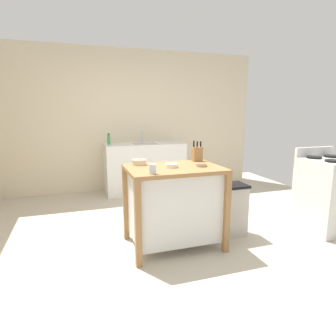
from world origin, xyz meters
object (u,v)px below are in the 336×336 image
Objects in this scene: drinking_cup at (153,169)px; sink_faucet at (143,137)px; bowl_stoneware_deep at (171,165)px; knife_block at (197,154)px; trash_bin at (230,210)px; kitchen_island at (174,202)px; stove at (328,194)px; bowl_ceramic_wide at (201,165)px; bottle_dish_soap at (109,139)px; bowl_ceramic_small at (139,162)px.

drinking_cup is 2.74m from sink_faucet.
sink_faucet is at bearing 83.81° from bowl_stoneware_deep.
knife_block reaches higher than trash_bin.
kitchen_island is at bearing -176.23° from trash_bin.
stove is at bearing -4.78° from bowl_stoneware_deep.
drinking_cup is 1.27m from trash_bin.
bowl_ceramic_wide is 0.12× the size of stove.
bowl_stoneware_deep is at bearing -175.03° from trash_bin.
bowl_ceramic_wide is (-0.09, -0.33, -0.07)m from knife_block.
drinking_cup is (-0.31, -0.27, 0.44)m from kitchen_island.
drinking_cup is at bearing -137.37° from bowl_stoneware_deep.
trash_bin is 2.86× the size of sink_faucet.
knife_block is 2.05× the size of bowl_ceramic_wide.
bottle_dish_soap reaches higher than kitchen_island.
sink_faucet is 3.18m from stove.
kitchen_island is 0.67m from knife_block.
knife_block is at bearing 33.88° from kitchen_island.
bowl_ceramic_wide reaches higher than kitchen_island.
drinking_cup is 0.43× the size of sink_faucet.
kitchen_island is at bearing -79.78° from bottle_dish_soap.
bowl_ceramic_small is 1.67× the size of drinking_cup.
bottle_dish_soap is at bearing 134.22° from stove.
knife_block is 2.60× the size of drinking_cup.
trash_bin is 2.51m from sink_faucet.
bowl_ceramic_wide is at bearing 18.61° from drinking_cup.
trash_bin is 0.62× the size of stove.
bowl_stoneware_deep is 0.86× the size of bowl_ceramic_small.
bowl_ceramic_small is (-0.62, 0.31, 0.01)m from bowl_ceramic_wide.
stove is (2.29, 0.09, -0.48)m from drinking_cup.
knife_block is 0.50m from bowl_stoneware_deep.
kitchen_island is 8.45× the size of bowl_ceramic_wide.
knife_block is 1.55× the size of bowl_ceramic_small.
knife_block reaches higher than sink_faucet.
bowl_stoneware_deep is at bearing -40.80° from bowl_ceramic_small.
stove is (1.24, -0.24, 0.14)m from trash_bin.
kitchen_island is 6.38× the size of bowl_ceramic_small.
stove is (1.75, -2.60, -0.55)m from sink_faucet.
bowl_ceramic_small is 1.25m from trash_bin.
bowl_stoneware_deep is at bearing 42.63° from drinking_cup.
knife_block reaches higher than bowl_ceramic_small.
sink_faucet reaches higher than bowl_stoneware_deep.
stove is at bearing -5.39° from kitchen_island.
knife_block is 1.74m from stove.
kitchen_island is 2.36m from bottle_dish_soap.
bottle_dish_soap is 3.47m from stove.
bowl_ceramic_small is at bearing -104.34° from sink_faucet.
bottle_dish_soap is at bearing 92.25° from drinking_cup.
trash_bin is at bearing -62.60° from bottle_dish_soap.
bowl_ceramic_wide is at bearing -13.90° from kitchen_island.
drinking_cup is at bearing -101.37° from sink_faucet.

